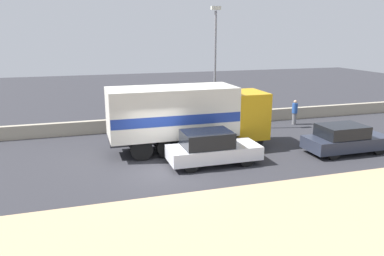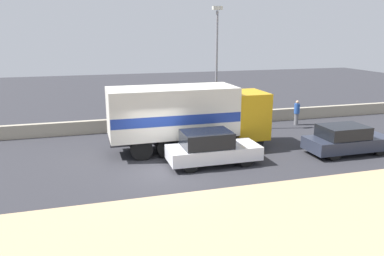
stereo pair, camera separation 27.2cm
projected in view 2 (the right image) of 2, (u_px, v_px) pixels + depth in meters
name	position (u px, v px, depth m)	size (l,w,h in m)	color
ground_plane	(163.00, 172.00, 15.99)	(80.00, 80.00, 0.00)	#2D2D33
dirt_shoulder_foreground	(201.00, 235.00, 10.95)	(60.00, 5.96, 0.04)	tan
stone_wall_backdrop	(138.00, 124.00, 22.72)	(60.00, 0.35, 0.78)	#A39984
street_lamp	(217.00, 61.00, 21.99)	(0.56, 0.28, 7.24)	slate
box_truck	(186.00, 114.00, 18.54)	(7.97, 2.47, 3.22)	gold
car_hatchback	(211.00, 148.00, 16.71)	(4.14, 1.71, 1.55)	silver
car_sedan_second	(346.00, 140.00, 18.25)	(4.18, 1.73, 1.42)	#282D3D
pedestrian	(297.00, 112.00, 23.94)	(0.35, 0.35, 1.59)	slate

